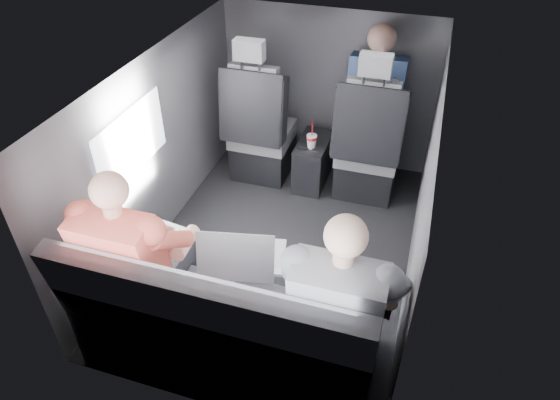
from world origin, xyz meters
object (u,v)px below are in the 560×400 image
(front_seat_left, at_px, (260,135))
(rear_bench, at_px, (223,333))
(laptop_black, at_px, (360,281))
(passenger_front_right, at_px, (375,96))
(passenger_rear_right, at_px, (342,304))
(laptop_silver, at_px, (244,256))
(passenger_rear_left, at_px, (140,257))
(center_console, at_px, (313,162))
(laptop_white, at_px, (160,237))
(front_seat_right, at_px, (368,152))
(soda_cup, at_px, (312,141))

(front_seat_left, distance_m, rear_bench, 1.96)
(laptop_black, bearing_deg, passenger_front_right, 97.01)
(front_seat_left, bearing_deg, passenger_rear_right, -59.86)
(laptop_silver, relative_size, passenger_rear_left, 0.36)
(laptop_black, xyz_separation_m, passenger_rear_left, (-1.15, -0.18, -0.00))
(laptop_silver, distance_m, passenger_rear_left, 0.55)
(rear_bench, height_order, laptop_black, rear_bench)
(center_console, relative_size, laptop_silver, 1.07)
(front_seat_left, relative_size, passenger_rear_right, 1.01)
(passenger_rear_right, xyz_separation_m, passenger_front_right, (-0.17, 2.07, 0.12))
(laptop_silver, relative_size, laptop_black, 1.09)
(center_console, distance_m, laptop_black, 1.84)
(rear_bench, xyz_separation_m, laptop_black, (0.66, 0.27, 0.33))
(laptop_white, xyz_separation_m, laptop_silver, (0.50, -0.01, 0.01))
(front_seat_right, height_order, soda_cup, front_seat_right)
(front_seat_right, bearing_deg, passenger_front_right, 95.55)
(front_seat_right, bearing_deg, passenger_rear_right, -85.28)
(laptop_black, bearing_deg, soda_cup, 112.58)
(front_seat_left, height_order, passenger_rear_left, front_seat_left)
(soda_cup, bearing_deg, center_console, 94.25)
(rear_bench, xyz_separation_m, passenger_front_right, (0.42, 2.16, 0.45))
(front_seat_right, distance_m, laptop_silver, 1.70)
(front_seat_right, bearing_deg, rear_bench, -103.31)
(passenger_rear_left, height_order, passenger_front_right, passenger_front_right)
(laptop_white, xyz_separation_m, passenger_rear_left, (-0.02, -0.18, 0.00))
(soda_cup, bearing_deg, rear_bench, -90.25)
(laptop_silver, relative_size, passenger_front_right, 0.50)
(front_seat_right, xyz_separation_m, passenger_rear_left, (-0.94, -1.81, 0.23))
(center_console, height_order, laptop_black, laptop_black)
(laptop_black, height_order, passenger_front_right, passenger_front_right)
(front_seat_right, xyz_separation_m, passenger_rear_right, (0.15, -1.81, 0.24))
(laptop_black, distance_m, passenger_front_right, 1.90)
(laptop_white, distance_m, passenger_rear_right, 1.09)
(soda_cup, xyz_separation_m, laptop_silver, (0.03, -1.57, 0.18))
(front_seat_left, distance_m, passenger_rear_right, 2.10)
(laptop_silver, height_order, passenger_rear_left, passenger_rear_left)
(rear_bench, relative_size, passenger_rear_left, 1.29)
(front_seat_left, height_order, rear_bench, front_seat_left)
(front_seat_left, relative_size, laptop_silver, 2.83)
(soda_cup, relative_size, laptop_silver, 0.56)
(passenger_front_right, bearing_deg, laptop_white, -115.50)
(laptop_white, bearing_deg, center_console, 74.15)
(center_console, bearing_deg, rear_bench, -90.00)
(center_console, distance_m, passenger_front_right, 0.74)
(center_console, relative_size, laptop_white, 1.43)
(soda_cup, height_order, laptop_silver, laptop_silver)
(rear_bench, bearing_deg, passenger_front_right, 78.87)
(passenger_rear_left, bearing_deg, laptop_white, 83.58)
(passenger_front_right, bearing_deg, front_seat_right, -84.45)
(center_console, relative_size, soda_cup, 1.91)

